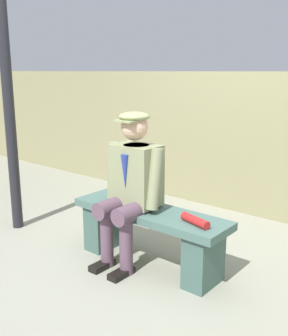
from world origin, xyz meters
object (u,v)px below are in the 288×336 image
Objects in this scene: lamp_post at (5,64)px; seated_man at (131,181)px; rolled_magazine at (195,221)px; bench at (149,230)px.

seated_man is at bearing -173.24° from lamp_post.
seated_man is 4.94× the size of rolled_magazine.
rolled_magazine is 2.41m from lamp_post.
bench is 0.53× the size of lamp_post.
rolled_magazine reaches higher than bench.
lamp_post is at bearing 5.21° from rolled_magazine.
lamp_post is (1.62, 0.24, 1.38)m from bench.
rolled_magazine is 0.10× the size of lamp_post.
lamp_post is (2.10, 0.19, 1.17)m from rolled_magazine.
bench is 5.38× the size of rolled_magazine.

